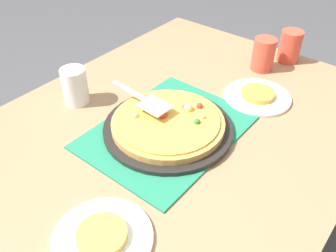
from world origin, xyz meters
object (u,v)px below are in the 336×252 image
object	(u,v)px
pizza_pan	(168,128)
plate_far_right	(257,97)
served_slice_left	(102,235)
served_slice_right	(258,94)
cup_far	(75,86)
pizza_server	(144,99)
plate_near_left	(103,239)
pizza	(168,122)
cup_near	(263,54)
cup_corner	(290,46)

from	to	relation	value
pizza_pan	plate_far_right	distance (m)	0.34
served_slice_left	served_slice_right	distance (m)	0.70
pizza_pan	cup_far	bearing A→B (deg)	-78.64
plate_far_right	pizza_server	size ratio (longest dim) A/B	0.95
plate_near_left	cup_far	distance (m)	0.55
pizza	plate_far_right	world-z (taller)	pizza
pizza_pan	plate_near_left	world-z (taller)	pizza_pan
cup_near	cup_corner	size ratio (longest dim) A/B	1.00
plate_near_left	plate_far_right	distance (m)	0.70
plate_near_left	pizza_server	distance (m)	0.45
served_slice_left	cup_near	distance (m)	0.89
pizza_pan	pizza	distance (m)	0.02
pizza_pan	cup_near	xyz separation A→B (m)	(-0.50, 0.04, 0.05)
served_slice_left	pizza_server	world-z (taller)	pizza_server
pizza	cup_corner	xyz separation A→B (m)	(-0.62, 0.09, 0.03)
served_slice_left	served_slice_right	bearing A→B (deg)	179.77
plate_near_left	cup_corner	world-z (taller)	cup_corner
pizza	plate_near_left	distance (m)	0.40
pizza_pan	served_slice_left	bearing A→B (deg)	17.75
served_slice_left	pizza_server	size ratio (longest dim) A/B	0.47
plate_near_left	cup_near	world-z (taller)	cup_near
plate_near_left	cup_near	bearing A→B (deg)	-174.92
plate_far_right	cup_near	bearing A→B (deg)	-156.26
pizza	served_slice_right	size ratio (longest dim) A/B	3.00
plate_far_right	pizza_server	bearing A→B (deg)	-35.12
pizza	cup_far	distance (m)	0.33
served_slice_left	cup_near	world-z (taller)	cup_near
pizza_pan	cup_near	world-z (taller)	cup_near
pizza	served_slice_right	distance (m)	0.34
pizza_pan	cup_corner	size ratio (longest dim) A/B	3.17
pizza_pan	served_slice_right	size ratio (longest dim) A/B	3.45
cup_far	cup_corner	distance (m)	0.81
cup_near	served_slice_left	bearing A→B (deg)	5.08
plate_far_right	pizza_server	distance (m)	0.39
served_slice_left	cup_corner	distance (m)	1.00
pizza	pizza_server	world-z (taller)	pizza_server
pizza_server	cup_near	bearing A→B (deg)	164.34
served_slice_left	served_slice_right	size ratio (longest dim) A/B	1.00
pizza_pan	cup_corner	world-z (taller)	cup_corner
pizza_pan	served_slice_right	distance (m)	0.34
served_slice_right	cup_near	distance (m)	0.21
pizza_pan	served_slice_left	distance (m)	0.40
served_slice_left	pizza_server	distance (m)	0.44
pizza_pan	pizza	world-z (taller)	pizza
pizza_pan	pizza	size ratio (longest dim) A/B	1.15
cup_far	plate_near_left	bearing A→B (deg)	55.19
cup_near	cup_far	world-z (taller)	same
cup_near	cup_corner	world-z (taller)	same
cup_near	cup_corner	distance (m)	0.13
plate_near_left	pizza_server	xyz separation A→B (m)	(-0.38, -0.22, 0.07)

